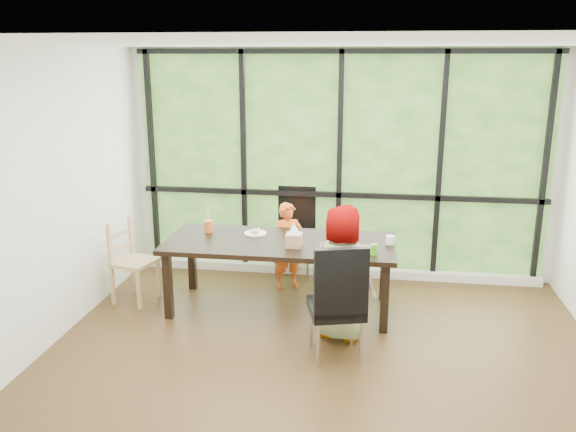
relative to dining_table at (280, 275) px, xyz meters
The scene contains 23 objects.
ground 1.25m from the dining_table, 63.65° to the right, with size 5.00×5.00×0.00m, color black.
back_wall 1.62m from the dining_table, 65.83° to the left, with size 5.00×5.00×0.00m, color silver.
foliage_backdrop 1.61m from the dining_table, 65.46° to the left, with size 4.80×0.02×2.65m, color #264B1D.
window_mullions 1.58m from the dining_table, 64.69° to the left, with size 4.80×0.06×2.65m, color black, non-canonical shape.
window_sill 1.25m from the dining_table, 63.88° to the left, with size 4.80×0.12×0.10m, color silver.
dining_table is the anchor object (origin of this frame).
chair_window_leather 1.00m from the dining_table, 88.94° to the left, with size 0.46×0.46×1.08m, color black.
chair_interior_leather 1.16m from the dining_table, 55.60° to the right, with size 0.46×0.46×1.08m, color black.
chair_end_beech 1.59m from the dining_table, behind, with size 0.42×0.40×0.90m, color tan.
child_toddler 0.62m from the dining_table, 90.00° to the left, with size 0.37×0.24×1.01m, color #D5561B.
child_older 0.94m from the dining_table, 38.92° to the right, with size 0.63×0.41×1.30m, color slate.
placemat 0.80m from the dining_table, 17.01° to the right, with size 0.49×0.36×0.01m, color tan.
plate_far 0.53m from the dining_table, 145.24° to the left, with size 0.24×0.24×0.02m, color white.
plate_near 0.80m from the dining_table, 18.55° to the right, with size 0.20×0.20×0.01m, color white.
orange_cup 0.95m from the dining_table, 166.10° to the left, with size 0.08×0.08×0.13m, color orange.
green_cup 1.10m from the dining_table, 17.22° to the right, with size 0.07×0.07×0.11m, color #4DBC1D.
white_mug 1.20m from the dining_table, ahead, with size 0.09×0.09×0.09m, color white.
tissue_box 0.50m from the dining_table, 43.30° to the right, with size 0.16×0.16×0.14m, color tan.
crepe_rolls_far 0.55m from the dining_table, 145.24° to the left, with size 0.10×0.12×0.04m, color tan, non-canonical shape.
crepe_rolls_near 0.81m from the dining_table, 18.55° to the right, with size 0.15×0.12×0.04m, color tan, non-canonical shape.
straw_white 1.00m from the dining_table, 166.10° to the left, with size 0.01×0.01×0.20m, color white.
straw_pink 1.14m from the dining_table, 17.22° to the right, with size 0.01×0.01×0.20m, color pink.
tissue 0.61m from the dining_table, 43.30° to the right, with size 0.12×0.12×0.11m, color white.
Camera 1 is at (0.41, -4.69, 2.61)m, focal length 36.96 mm.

